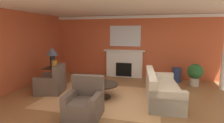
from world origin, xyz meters
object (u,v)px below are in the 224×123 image
at_px(armchair_near_window, 52,84).
at_px(side_table, 53,75).
at_px(vase_on_side_table, 55,64).
at_px(table_lamp, 52,53).
at_px(fireplace, 124,64).
at_px(armchair_facing_fireplace, 84,104).
at_px(sofa, 161,91).
at_px(coffee_table, 102,87).
at_px(potted_plant, 195,73).
at_px(vase_tall_corner, 177,75).
at_px(mantel_mirror, 125,36).

xyz_separation_m(armchair_near_window, side_table, (-0.39, 0.72, 0.09)).
relative_size(side_table, vase_on_side_table, 2.43).
height_order(table_lamp, vase_on_side_table, table_lamp).
distance_m(fireplace, armchair_facing_fireplace, 4.02).
relative_size(armchair_near_window, table_lamp, 1.27).
height_order(sofa, coffee_table, sofa).
bearing_deg(side_table, armchair_near_window, -61.51).
bearing_deg(sofa, armchair_near_window, -176.20).
height_order(armchair_near_window, coffee_table, armchair_near_window).
relative_size(side_table, potted_plant, 0.84).
bearing_deg(potted_plant, sofa, -124.38).
height_order(fireplace, table_lamp, table_lamp).
height_order(armchair_near_window, vase_on_side_table, vase_on_side_table).
bearing_deg(fireplace, table_lamp, -139.02).
distance_m(fireplace, coffee_table, 2.75).
xyz_separation_m(side_table, vase_tall_corner, (4.51, 1.70, -0.11)).
height_order(sofa, armchair_facing_fireplace, armchair_facing_fireplace).
height_order(sofa, side_table, sofa).
xyz_separation_m(sofa, coffee_table, (-1.75, -0.24, 0.04)).
xyz_separation_m(table_lamp, vase_tall_corner, (4.51, 1.70, -0.93)).
height_order(armchair_facing_fireplace, vase_tall_corner, armchair_facing_fireplace).
relative_size(armchair_near_window, vase_on_side_table, 3.29).
distance_m(fireplace, sofa, 2.96).
relative_size(mantel_mirror, vase_on_side_table, 4.78).
bearing_deg(fireplace, armchair_near_window, -125.15).
xyz_separation_m(armchair_near_window, vase_on_side_table, (-0.24, 0.60, 0.54)).
bearing_deg(vase_tall_corner, mantel_mirror, 169.22).
bearing_deg(mantel_mirror, coffee_table, -93.56).
xyz_separation_m(fireplace, side_table, (-2.31, -2.00, -0.17)).
bearing_deg(sofa, table_lamp, 172.85).
bearing_deg(armchair_facing_fireplace, vase_tall_corner, 57.05).
bearing_deg(mantel_mirror, armchair_near_window, -123.99).
distance_m(table_lamp, potted_plant, 5.33).
bearing_deg(vase_tall_corner, coffee_table, -134.43).
relative_size(fireplace, table_lamp, 2.40).
bearing_deg(side_table, vase_on_side_table, -38.66).
distance_m(coffee_table, potted_plant, 3.62).
bearing_deg(armchair_facing_fireplace, armchair_near_window, 143.20).
bearing_deg(potted_plant, vase_on_side_table, -163.82).
bearing_deg(armchair_facing_fireplace, vase_on_side_table, 136.11).
relative_size(armchair_near_window, potted_plant, 1.14).
xyz_separation_m(table_lamp, potted_plant, (5.11, 1.32, -0.73)).
xyz_separation_m(armchair_facing_fireplace, potted_plant, (3.00, 3.32, 0.19)).
height_order(armchair_near_window, table_lamp, table_lamp).
height_order(mantel_mirror, potted_plant, mantel_mirror).
relative_size(sofa, armchair_near_window, 2.30).
bearing_deg(armchair_facing_fireplace, potted_plant, 47.90).
bearing_deg(armchair_facing_fireplace, mantel_mirror, 87.26).
distance_m(side_table, potted_plant, 5.28).
distance_m(sofa, vase_tall_corner, 2.28).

